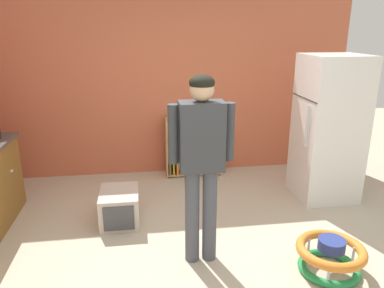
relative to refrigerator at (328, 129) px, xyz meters
name	(u,v)px	position (x,y,z in m)	size (l,w,h in m)	color
ground_plane	(195,261)	(-1.84, -1.17, -0.89)	(12.00, 12.00, 0.00)	#BFB299
back_wall	(170,81)	(-1.84, 1.16, 0.46)	(5.20, 0.06, 2.70)	#CA6444
refrigerator	(328,129)	(0.00, 0.00, 0.00)	(0.73, 0.68, 1.78)	white
bookshelf	(190,150)	(-1.59, 0.97, -0.52)	(0.80, 0.28, 0.85)	tan
standing_person	(201,154)	(-1.77, -1.14, 0.15)	(0.57, 0.22, 1.72)	#4C5058
baby_walker	(330,256)	(-0.67, -1.49, -0.73)	(0.60, 0.60, 0.32)	#24914A
pet_carrier	(120,207)	(-2.55, -0.32, -0.71)	(0.42, 0.55, 0.36)	beige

